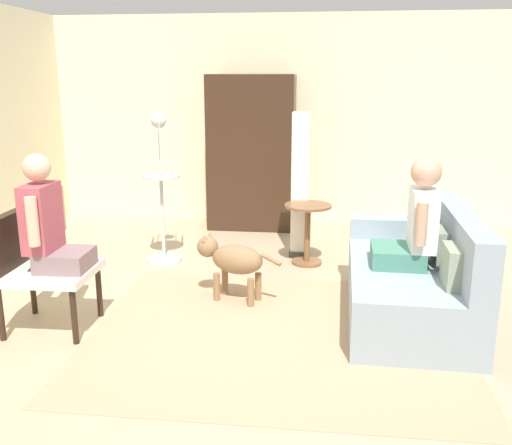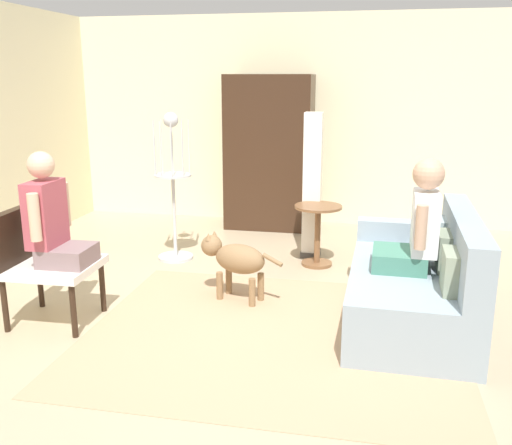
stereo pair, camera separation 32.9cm
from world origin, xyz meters
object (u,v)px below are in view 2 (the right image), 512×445
at_px(dog, 235,259).
at_px(bird_cage_stand, 173,190).
at_px(armoire_cabinet, 269,153).
at_px(armchair, 37,256).
at_px(person_on_couch, 417,226).
at_px(column_lamp, 312,187).
at_px(round_end_table, 318,228).
at_px(person_on_armchair, 52,220).
at_px(couch, 419,284).

height_order(dog, bird_cage_stand, bird_cage_stand).
bearing_deg(armoire_cabinet, armchair, -111.15).
bearing_deg(person_on_couch, column_lamp, 121.46).
distance_m(armchair, dog, 1.55).
bearing_deg(dog, armchair, -152.54).
xyz_separation_m(dog, armoire_cabinet, (-0.15, 2.44, 0.57)).
distance_m(person_on_couch, round_end_table, 1.54).
relative_size(person_on_couch, round_end_table, 1.37).
height_order(bird_cage_stand, column_lamp, bird_cage_stand).
distance_m(person_on_armchair, dog, 1.48).
height_order(round_end_table, bird_cage_stand, bird_cage_stand).
xyz_separation_m(person_on_couch, round_end_table, (-0.84, 1.24, -0.39)).
distance_m(armchair, column_lamp, 2.76).
xyz_separation_m(armchair, person_on_couch, (2.80, 0.51, 0.25)).
height_order(couch, person_on_armchair, person_on_armchair).
bearing_deg(round_end_table, person_on_couch, -55.95).
xyz_separation_m(person_on_couch, column_lamp, (-0.93, 1.52, -0.03)).
distance_m(dog, armoire_cabinet, 2.51).
distance_m(person_on_couch, dog, 1.50).
bearing_deg(bird_cage_stand, couch, -25.76).
distance_m(dog, column_lamp, 1.46).
height_order(person_on_couch, dog, person_on_couch).
distance_m(person_on_couch, armoire_cabinet, 3.08).
bearing_deg(round_end_table, dog, -119.71).
xyz_separation_m(couch, armchair, (-2.84, -0.53, 0.22)).
height_order(person_on_armchair, column_lamp, column_lamp).
bearing_deg(person_on_couch, bird_cage_stand, 153.26).
relative_size(couch, column_lamp, 1.14).
xyz_separation_m(armchair, round_end_table, (1.96, 1.75, -0.14)).
bearing_deg(round_end_table, column_lamp, 108.17).
relative_size(person_on_couch, armoire_cabinet, 0.45).
bearing_deg(column_lamp, armchair, -132.66).
relative_size(bird_cage_stand, column_lamp, 1.00).
distance_m(round_end_table, dog, 1.19).
bearing_deg(column_lamp, round_end_table, -71.83).
xyz_separation_m(person_on_armchair, armoire_cabinet, (1.07, 3.15, 0.12)).
height_order(person_on_couch, person_on_armchair, person_on_armchair).
height_order(person_on_armchair, bird_cage_stand, bird_cage_stand).
bearing_deg(couch, dog, 173.20).
xyz_separation_m(person_on_armchair, round_end_table, (1.81, 1.74, -0.43)).
bearing_deg(couch, armchair, -169.35).
relative_size(person_on_armchair, bird_cage_stand, 0.56).
bearing_deg(round_end_table, person_on_armchair, -136.12).
distance_m(person_on_armchair, armoire_cabinet, 3.33).
height_order(dog, armoire_cabinet, armoire_cabinet).
bearing_deg(round_end_table, couch, -53.90).
relative_size(dog, armoire_cabinet, 0.40).
distance_m(person_on_armchair, column_lamp, 2.66).
xyz_separation_m(armchair, column_lamp, (1.87, 2.03, 0.22)).
height_order(person_on_couch, armoire_cabinet, armoire_cabinet).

